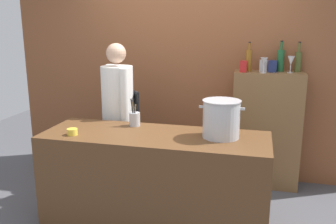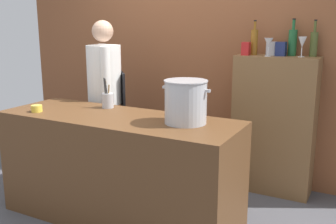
{
  "view_description": "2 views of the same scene",
  "coord_description": "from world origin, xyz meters",
  "px_view_note": "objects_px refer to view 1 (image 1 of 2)",
  "views": [
    {
      "loc": [
        0.86,
        -2.96,
        1.86
      ],
      "look_at": [
        0.05,
        0.3,
        1.04
      ],
      "focal_mm": 38.8,
      "sensor_mm": 36.0,
      "label": 1
    },
    {
      "loc": [
        1.82,
        -2.55,
        1.66
      ],
      "look_at": [
        0.29,
        0.32,
        0.9
      ],
      "focal_mm": 42.22,
      "sensor_mm": 36.0,
      "label": 2
    }
  ],
  "objects_px": {
    "butter_jar": "(72,132)",
    "wine_glass_wide": "(291,61)",
    "wine_bottle_olive": "(298,61)",
    "utensil_crock": "(135,119)",
    "spice_tin_silver": "(263,66)",
    "spice_tin_navy": "(272,66)",
    "wine_bottle_amber": "(249,60)",
    "wine_glass_tall": "(264,62)",
    "chef": "(118,108)",
    "spice_tin_red": "(243,66)",
    "wine_bottle_green": "(281,60)",
    "stockpot_large": "(221,119)"
  },
  "relations": [
    {
      "from": "butter_jar",
      "to": "wine_glass_wide",
      "type": "height_order",
      "value": "wine_glass_wide"
    },
    {
      "from": "wine_bottle_olive",
      "to": "wine_glass_wide",
      "type": "bearing_deg",
      "value": -128.41
    },
    {
      "from": "utensil_crock",
      "to": "spice_tin_silver",
      "type": "bearing_deg",
      "value": 40.7
    },
    {
      "from": "utensil_crock",
      "to": "spice_tin_silver",
      "type": "height_order",
      "value": "spice_tin_silver"
    },
    {
      "from": "utensil_crock",
      "to": "butter_jar",
      "type": "relative_size",
      "value": 2.86
    },
    {
      "from": "butter_jar",
      "to": "wine_glass_wide",
      "type": "bearing_deg",
      "value": 35.6
    },
    {
      "from": "butter_jar",
      "to": "spice_tin_silver",
      "type": "bearing_deg",
      "value": 41.41
    },
    {
      "from": "spice_tin_navy",
      "to": "wine_bottle_amber",
      "type": "bearing_deg",
      "value": 178.5
    },
    {
      "from": "spice_tin_silver",
      "to": "wine_glass_tall",
      "type": "bearing_deg",
      "value": -88.33
    },
    {
      "from": "wine_glass_tall",
      "to": "chef",
      "type": "bearing_deg",
      "value": -162.26
    },
    {
      "from": "chef",
      "to": "spice_tin_silver",
      "type": "xyz_separation_m",
      "value": [
        1.5,
        0.61,
        0.43
      ]
    },
    {
      "from": "chef",
      "to": "wine_bottle_olive",
      "type": "height_order",
      "value": "wine_bottle_olive"
    },
    {
      "from": "butter_jar",
      "to": "spice_tin_red",
      "type": "xyz_separation_m",
      "value": [
        1.4,
        1.31,
        0.47
      ]
    },
    {
      "from": "wine_bottle_green",
      "to": "spice_tin_silver",
      "type": "height_order",
      "value": "wine_bottle_green"
    },
    {
      "from": "wine_glass_wide",
      "to": "spice_tin_silver",
      "type": "distance_m",
      "value": 0.3
    },
    {
      "from": "wine_bottle_amber",
      "to": "spice_tin_silver",
      "type": "height_order",
      "value": "wine_bottle_amber"
    },
    {
      "from": "utensil_crock",
      "to": "wine_bottle_green",
      "type": "xyz_separation_m",
      "value": [
        1.36,
        1.05,
        0.49
      ]
    },
    {
      "from": "utensil_crock",
      "to": "wine_bottle_green",
      "type": "distance_m",
      "value": 1.78
    },
    {
      "from": "utensil_crock",
      "to": "wine_glass_tall",
      "type": "bearing_deg",
      "value": 36.62
    },
    {
      "from": "wine_glass_tall",
      "to": "utensil_crock",
      "type": "bearing_deg",
      "value": -143.38
    },
    {
      "from": "chef",
      "to": "wine_bottle_green",
      "type": "relative_size",
      "value": 4.89
    },
    {
      "from": "chef",
      "to": "wine_bottle_amber",
      "type": "distance_m",
      "value": 1.54
    },
    {
      "from": "wine_bottle_olive",
      "to": "spice_tin_red",
      "type": "distance_m",
      "value": 0.61
    },
    {
      "from": "wine_glass_tall",
      "to": "spice_tin_navy",
      "type": "xyz_separation_m",
      "value": [
        0.09,
        0.1,
        -0.06
      ]
    },
    {
      "from": "chef",
      "to": "wine_bottle_green",
      "type": "distance_m",
      "value": 1.87
    },
    {
      "from": "wine_bottle_olive",
      "to": "spice_tin_navy",
      "type": "distance_m",
      "value": 0.29
    },
    {
      "from": "wine_bottle_green",
      "to": "wine_bottle_amber",
      "type": "relative_size",
      "value": 1.04
    },
    {
      "from": "wine_glass_tall",
      "to": "spice_tin_navy",
      "type": "distance_m",
      "value": 0.15
    },
    {
      "from": "wine_bottle_green",
      "to": "butter_jar",
      "type": "bearing_deg",
      "value": -140.91
    },
    {
      "from": "wine_bottle_green",
      "to": "wine_bottle_olive",
      "type": "relative_size",
      "value": 1.03
    },
    {
      "from": "chef",
      "to": "spice_tin_silver",
      "type": "distance_m",
      "value": 1.68
    },
    {
      "from": "utensil_crock",
      "to": "spice_tin_red",
      "type": "bearing_deg",
      "value": 42.9
    },
    {
      "from": "utensil_crock",
      "to": "wine_bottle_amber",
      "type": "relative_size",
      "value": 0.82
    },
    {
      "from": "chef",
      "to": "stockpot_large",
      "type": "distance_m",
      "value": 1.29
    },
    {
      "from": "butter_jar",
      "to": "wine_glass_wide",
      "type": "relative_size",
      "value": 0.51
    },
    {
      "from": "wine_bottle_green",
      "to": "wine_glass_tall",
      "type": "distance_m",
      "value": 0.25
    },
    {
      "from": "wine_bottle_olive",
      "to": "wine_bottle_amber",
      "type": "xyz_separation_m",
      "value": [
        -0.53,
        -0.07,
        0.01
      ]
    },
    {
      "from": "wine_bottle_green",
      "to": "spice_tin_silver",
      "type": "xyz_separation_m",
      "value": [
        -0.18,
        -0.04,
        -0.06
      ]
    },
    {
      "from": "wine_bottle_amber",
      "to": "spice_tin_navy",
      "type": "relative_size",
      "value": 2.52
    },
    {
      "from": "chef",
      "to": "wine_bottle_olive",
      "type": "xyz_separation_m",
      "value": [
        1.87,
        0.66,
        0.49
      ]
    },
    {
      "from": "stockpot_large",
      "to": "wine_bottle_green",
      "type": "xyz_separation_m",
      "value": [
        0.52,
        1.21,
        0.4
      ]
    },
    {
      "from": "wine_bottle_green",
      "to": "spice_tin_navy",
      "type": "relative_size",
      "value": 2.64
    },
    {
      "from": "stockpot_large",
      "to": "wine_glass_wide",
      "type": "bearing_deg",
      "value": 60.73
    },
    {
      "from": "utensil_crock",
      "to": "wine_glass_wide",
      "type": "bearing_deg",
      "value": 32.97
    },
    {
      "from": "spice_tin_red",
      "to": "chef",
      "type": "bearing_deg",
      "value": -158.77
    },
    {
      "from": "stockpot_large",
      "to": "spice_tin_silver",
      "type": "bearing_deg",
      "value": 74.08
    },
    {
      "from": "wine_glass_wide",
      "to": "spice_tin_navy",
      "type": "height_order",
      "value": "wine_glass_wide"
    },
    {
      "from": "chef",
      "to": "utensil_crock",
      "type": "relative_size",
      "value": 6.23
    },
    {
      "from": "butter_jar",
      "to": "spice_tin_silver",
      "type": "relative_size",
      "value": 0.74
    },
    {
      "from": "spice_tin_navy",
      "to": "spice_tin_silver",
      "type": "bearing_deg",
      "value": 159.56
    }
  ]
}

